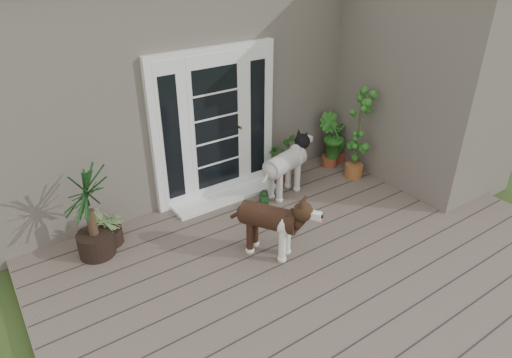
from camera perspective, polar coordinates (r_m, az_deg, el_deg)
deck at (r=5.43m, az=9.16°, el=-11.36°), size 6.20×4.60×0.12m
house_main at (r=8.00m, az=-11.59°, el=13.91°), size 7.40×4.00×3.10m
house_wing at (r=7.41m, az=21.10°, el=11.40°), size 1.60×2.40×3.10m
door_unit at (r=6.27m, az=-5.20°, el=6.82°), size 1.90×0.14×2.15m
door_step at (r=6.58m, az=-3.93°, el=-2.23°), size 1.60×0.40×0.05m
brindle_dog at (r=5.29m, az=1.68°, el=-6.18°), size 0.81×0.98×0.76m
white_dog at (r=6.50m, az=3.70°, el=1.02°), size 1.00×0.62×0.77m
spider_plant at (r=5.81m, az=-18.42°, el=-5.45°), size 0.69×0.69×0.57m
yucca at (r=5.50m, az=-20.46°, el=-4.08°), size 1.02×1.02×1.18m
herb_a at (r=6.96m, az=3.33°, el=2.26°), size 0.67×0.67×0.61m
herb_b at (r=7.46m, az=9.50°, el=4.11°), size 0.64×0.64×0.68m
herb_c at (r=7.69m, az=10.28°, el=4.11°), size 0.47×0.47×0.52m
sapling at (r=7.01m, az=12.90°, el=5.78°), size 0.57×0.57×1.51m
clog_left at (r=6.26m, az=-0.41°, el=-3.68°), size 0.19×0.32×0.09m
clog_right at (r=6.47m, az=1.07°, el=-2.47°), size 0.32×0.37×0.10m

